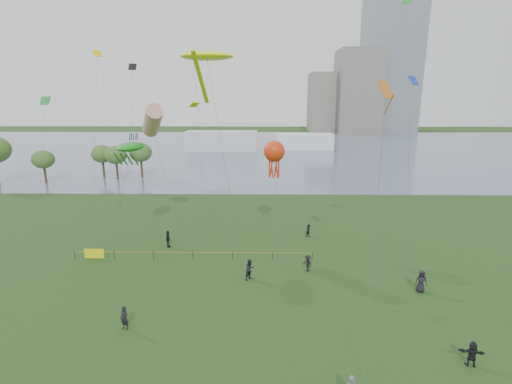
{
  "coord_description": "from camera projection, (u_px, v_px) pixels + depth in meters",
  "views": [
    {
      "loc": [
        0.46,
        -20.64,
        15.72
      ],
      "look_at": [
        0.0,
        10.0,
        8.0
      ],
      "focal_mm": 26.0,
      "sensor_mm": 36.0,
      "label": 1
    }
  ],
  "objects": [
    {
      "name": "pavilion_right",
      "position": [
        304.0,
        142.0,
        118.07
      ],
      "size": [
        18.0,
        7.0,
        5.0
      ],
      "primitive_type": "cube",
      "color": "white",
      "rests_on": "ground_plane"
    },
    {
      "name": "spectator_e",
      "position": [
        472.0,
        354.0,
        22.29
      ],
      "size": [
        1.56,
        0.78,
        1.61
      ],
      "primitive_type": "imported",
      "rotation": [
        0.0,
        0.0,
        2.93
      ],
      "color": "black",
      "rests_on": "ground_plane"
    },
    {
      "name": "spectator_a",
      "position": [
        250.0,
        270.0,
        32.99
      ],
      "size": [
        1.15,
        1.16,
        1.89
      ],
      "primitive_type": "imported",
      "rotation": [
        0.0,
        0.0,
        0.85
      ],
      "color": "black",
      "rests_on": "ground_plane"
    },
    {
      "name": "building_low",
      "position": [
        325.0,
        102.0,
        182.87
      ],
      "size": [
        16.0,
        18.0,
        28.0
      ],
      "primitive_type": "cube",
      "color": "slate",
      "rests_on": "ground_plane"
    },
    {
      "name": "kite_octopus",
      "position": [
        274.0,
        152.0,
        39.81
      ],
      "size": [
        2.28,
        8.42,
        11.4
      ],
      "rotation": [
        0.0,
        0.0,
        -0.16
      ],
      "color": "#3F3F42"
    },
    {
      "name": "lake",
      "position": [
        260.0,
        148.0,
        120.82
      ],
      "size": [
        400.0,
        120.0,
        0.08
      ],
      "primitive_type": "cube",
      "color": "slate",
      "rests_on": "ground_plane"
    },
    {
      "name": "kite_delta",
      "position": [
        385.0,
        102.0,
        26.2
      ],
      "size": [
        3.84,
        10.67,
        16.99
      ],
      "rotation": [
        0.0,
        0.0,
        0.23
      ],
      "color": "#3F3F42"
    },
    {
      "name": "building_mid",
      "position": [
        358.0,
        92.0,
        175.63
      ],
      "size": [
        20.0,
        20.0,
        38.0
      ],
      "primitive_type": "cube",
      "color": "slate",
      "rests_on": "ground_plane"
    },
    {
      "name": "spectator_c",
      "position": [
        168.0,
        239.0,
        40.21
      ],
      "size": [
        0.48,
        1.12,
        1.9
      ],
      "primitive_type": "imported",
      "rotation": [
        0.0,
        0.0,
        1.59
      ],
      "color": "black",
      "rests_on": "ground_plane"
    },
    {
      "name": "tower",
      "position": [
        395.0,
        0.0,
        171.21
      ],
      "size": [
        24.0,
        24.0,
        120.0
      ],
      "primitive_type": "cube",
      "color": "slate",
      "rests_on": "ground_plane"
    },
    {
      "name": "kite_creature",
      "position": [
        131.0,
        147.0,
        37.84
      ],
      "size": [
        3.49,
        5.05,
        11.41
      ],
      "rotation": [
        0.0,
        0.0,
        -0.09
      ],
      "color": "#3F3F42"
    },
    {
      "name": "trees",
      "position": [
        64.0,
        153.0,
        71.33
      ],
      "size": [
        29.68,
        13.0,
        9.2
      ],
      "color": "#382A19",
      "rests_on": "ground_plane"
    },
    {
      "name": "small_kites",
      "position": [
        207.0,
        39.0,
        37.64
      ],
      "size": [
        36.01,
        12.73,
        16.85
      ],
      "color": "black"
    },
    {
      "name": "spectator_f",
      "position": [
        124.0,
        318.0,
        25.85
      ],
      "size": [
        0.73,
        0.6,
        1.73
      ],
      "primitive_type": "imported",
      "rotation": [
        0.0,
        0.0,
        -0.32
      ],
      "color": "black",
      "rests_on": "ground_plane"
    },
    {
      "name": "pavilion_left",
      "position": [
        222.0,
        141.0,
        115.41
      ],
      "size": [
        22.0,
        8.0,
        6.0
      ],
      "primitive_type": "cube",
      "color": "silver",
      "rests_on": "ground_plane"
    },
    {
      "name": "kite_windsock",
      "position": [
        152.0,
        121.0,
        40.48
      ],
      "size": [
        6.0,
        7.84,
        15.31
      ],
      "rotation": [
        0.0,
        0.0,
        -0.21
      ],
      "color": "#3F3F42"
    },
    {
      "name": "spectator_d",
      "position": [
        421.0,
        281.0,
        30.85
      ],
      "size": [
        1.03,
        0.76,
        1.92
      ],
      "primitive_type": "imported",
      "rotation": [
        0.0,
        0.0,
        -0.17
      ],
      "color": "black",
      "rests_on": "ground_plane"
    },
    {
      "name": "ground_plane",
      "position": [
        254.0,
        350.0,
        23.86
      ],
      "size": [
        400.0,
        400.0,
        0.0
      ],
      "primitive_type": "plane",
      "color": "#173210"
    },
    {
      "name": "fence",
      "position": [
        132.0,
        254.0,
        37.33
      ],
      "size": [
        24.07,
        0.07,
        1.05
      ],
      "color": "black",
      "rests_on": "ground_plane"
    },
    {
      "name": "spectator_g",
      "position": [
        309.0,
        230.0,
        43.3
      ],
      "size": [
        0.95,
        0.92,
        1.55
      ],
      "primitive_type": "imported",
      "rotation": [
        0.0,
        0.0,
        0.63
      ],
      "color": "black",
      "rests_on": "ground_plane"
    },
    {
      "name": "spectator_b",
      "position": [
        308.0,
        263.0,
        34.61
      ],
      "size": [
        1.1,
        1.18,
        1.6
      ],
      "primitive_type": "imported",
      "rotation": [
        0.0,
        0.0,
        -0.91
      ],
      "color": "black",
      "rests_on": "ground_plane"
    },
    {
      "name": "kite_stingray",
      "position": [
        207.0,
        57.0,
        36.12
      ],
      "size": [
        6.05,
        10.12,
        20.19
      ],
      "rotation": [
        0.0,
        0.0,
        -0.43
      ],
      "color": "#3F3F42"
    }
  ]
}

